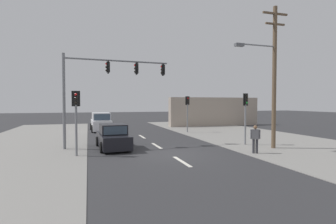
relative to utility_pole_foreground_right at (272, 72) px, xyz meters
name	(u,v)px	position (x,y,z in m)	size (l,w,h in m)	color
ground_plane	(170,154)	(-6.76, 0.15, -4.85)	(140.00, 140.00, 0.00)	#303033
lane_dash_near	(182,161)	(-6.76, -1.85, -4.84)	(0.20, 2.40, 0.01)	silver
lane_dash_mid	(157,146)	(-6.76, 3.15, -4.84)	(0.20, 2.40, 0.01)	silver
lane_dash_far	(142,137)	(-6.76, 8.15, -4.84)	(0.20, 2.40, 0.01)	silver
kerb_right_verge	(277,142)	(2.24, 2.15, -4.84)	(10.00, 44.00, 0.02)	gray
kerb_left_verge	(20,150)	(-15.26, 4.15, -4.84)	(8.00, 40.00, 0.02)	gray
utility_pole_foreground_right	(272,72)	(0.00, 0.00, 0.00)	(3.78, 0.34, 8.98)	brown
traffic_signal_mast	(103,81)	(-10.24, 3.64, -0.49)	(6.88, 0.67, 6.00)	slate
pedestal_signal_right_kerb	(246,110)	(-0.81, 1.70, -2.43)	(0.44, 0.31, 3.56)	slate
pedestal_signal_left_kerb	(76,112)	(-11.81, 1.05, -2.43)	(0.44, 0.29, 3.56)	slate
pedestal_signal_far_median	(187,108)	(-1.82, 10.11, -2.43)	(0.44, 0.30, 3.56)	slate
shopfront_wall_far	(215,112)	(4.24, 16.15, -3.05)	(12.00, 1.00, 3.60)	#A39384
suv_crossing_left	(101,122)	(-9.91, 14.08, -3.96)	(2.17, 4.59, 1.90)	silver
sedan_oncoming_mid	(113,137)	(-9.68, 2.98, -4.14)	(2.06, 4.32, 1.56)	black
pedestrian_at_kerb	(255,138)	(-2.06, -1.18, -3.92)	(0.50, 0.37, 1.63)	#333338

